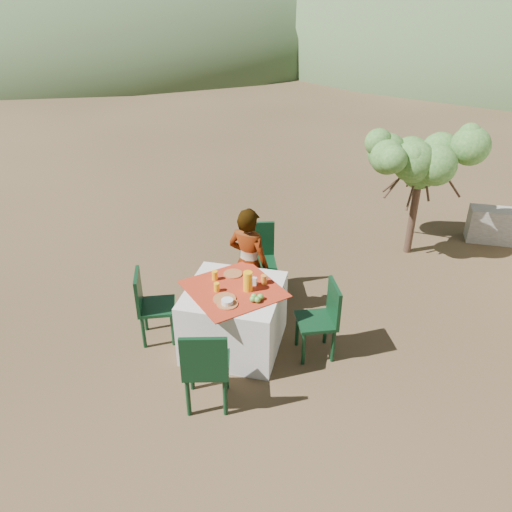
{
  "coord_description": "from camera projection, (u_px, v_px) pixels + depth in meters",
  "views": [
    {
      "loc": [
        0.66,
        -4.45,
        3.69
      ],
      "look_at": [
        -0.47,
        0.32,
        0.97
      ],
      "focal_mm": 35.0,
      "sensor_mm": 36.0,
      "label": 1
    }
  ],
  "objects": [
    {
      "name": "hill_near_left",
      "position": [
        111.0,
        40.0,
        34.88
      ],
      "size": [
        40.0,
        40.0,
        16.0
      ],
      "primitive_type": "ellipsoid",
      "color": "#3D5630",
      "rests_on": "ground"
    },
    {
      "name": "ground",
      "position": [
        289.0,
        348.0,
        5.71
      ],
      "size": [
        160.0,
        160.0,
        0.0
      ],
      "primitive_type": "plane",
      "color": "#362918",
      "rests_on": "ground"
    },
    {
      "name": "bowl_plate",
      "position": [
        227.0,
        304.0,
        5.13
      ],
      "size": [
        0.22,
        0.22,
        0.01
      ],
      "primitive_type": "cylinder",
      "color": "brown",
      "rests_on": "table"
    },
    {
      "name": "glass_near",
      "position": [
        217.0,
        287.0,
        5.33
      ],
      "size": [
        0.06,
        0.06,
        0.1
      ],
      "primitive_type": "cylinder",
      "color": "#FFA810",
      "rests_on": "table"
    },
    {
      "name": "juice_pitcher",
      "position": [
        248.0,
        281.0,
        5.32
      ],
      "size": [
        0.1,
        0.1,
        0.22
      ],
      "primitive_type": "cylinder",
      "color": "#FFA810",
      "rests_on": "table"
    },
    {
      "name": "chair_right",
      "position": [
        323.0,
        317.0,
        5.41
      ],
      "size": [
        0.53,
        0.53,
        0.88
      ],
      "rotation": [
        0.0,
        0.0,
        5.08
      ],
      "color": "black",
      "rests_on": "ground"
    },
    {
      "name": "hill_far_center",
      "position": [
        340.0,
        22.0,
        50.77
      ],
      "size": [
        60.0,
        60.0,
        24.0
      ],
      "primitive_type": "ellipsoid",
      "color": "gray",
      "rests_on": "ground"
    },
    {
      "name": "chair_near",
      "position": [
        206.0,
        366.0,
        4.67
      ],
      "size": [
        0.53,
        0.53,
        0.94
      ],
      "rotation": [
        0.0,
        0.0,
        3.4
      ],
      "color": "black",
      "rests_on": "ground"
    },
    {
      "name": "table",
      "position": [
        234.0,
        317.0,
        5.59
      ],
      "size": [
        1.3,
        1.3,
        0.76
      ],
      "color": "silver",
      "rests_on": "ground"
    },
    {
      "name": "person",
      "position": [
        248.0,
        263.0,
        5.98
      ],
      "size": [
        0.59,
        0.47,
        1.43
      ],
      "primitive_type": "imported",
      "rotation": [
        0.0,
        0.0,
        2.87
      ],
      "color": "#8C6651",
      "rests_on": "ground"
    },
    {
      "name": "shrub_tree",
      "position": [
        425.0,
        165.0,
        7.11
      ],
      "size": [
        1.49,
        1.46,
        1.75
      ],
      "color": "#493124",
      "rests_on": "ground"
    },
    {
      "name": "jar_right",
      "position": [
        265.0,
        279.0,
        5.5
      ],
      "size": [
        0.05,
        0.05,
        0.08
      ],
      "primitive_type": "cylinder",
      "color": "orange",
      "rests_on": "table"
    },
    {
      "name": "fruit_cluster",
      "position": [
        256.0,
        298.0,
        5.18
      ],
      "size": [
        0.14,
        0.13,
        0.07
      ],
      "color": "#5C9E39",
      "rests_on": "table"
    },
    {
      "name": "napkin_holder",
      "position": [
        253.0,
        281.0,
        5.45
      ],
      "size": [
        0.07,
        0.04,
        0.09
      ],
      "primitive_type": "cube",
      "rotation": [
        0.0,
        0.0,
        -0.03
      ],
      "color": "silver",
      "rests_on": "table"
    },
    {
      "name": "plate_near",
      "position": [
        225.0,
        299.0,
        5.21
      ],
      "size": [
        0.24,
        0.24,
        0.01
      ],
      "primitive_type": "cylinder",
      "color": "brown",
      "rests_on": "table"
    },
    {
      "name": "jar_left",
      "position": [
        264.0,
        280.0,
        5.46
      ],
      "size": [
        0.07,
        0.07,
        0.11
      ],
      "primitive_type": "cylinder",
      "color": "orange",
      "rests_on": "table"
    },
    {
      "name": "glass_far",
      "position": [
        215.0,
        275.0,
        5.54
      ],
      "size": [
        0.07,
        0.07,
        0.11
      ],
      "primitive_type": "cylinder",
      "color": "#FFA810",
      "rests_on": "table"
    },
    {
      "name": "plate_far",
      "position": [
        233.0,
        274.0,
        5.66
      ],
      "size": [
        0.22,
        0.22,
        0.01
      ],
      "primitive_type": "cylinder",
      "color": "brown",
      "rests_on": "table"
    },
    {
      "name": "chair_far",
      "position": [
        258.0,
        257.0,
        6.48
      ],
      "size": [
        0.57,
        0.57,
        0.98
      ],
      "rotation": [
        0.0,
        0.0,
        0.32
      ],
      "color": "black",
      "rests_on": "ground"
    },
    {
      "name": "chair_left",
      "position": [
        150.0,
        303.0,
        5.64
      ],
      "size": [
        0.52,
        0.52,
        0.88
      ],
      "rotation": [
        0.0,
        0.0,
        1.94
      ],
      "color": "black",
      "rests_on": "ground"
    },
    {
      "name": "white_bowl",
      "position": [
        227.0,
        302.0,
        5.12
      ],
      "size": [
        0.13,
        0.13,
        0.05
      ],
      "primitive_type": "cylinder",
      "color": "silver",
      "rests_on": "bowl_plate"
    }
  ]
}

